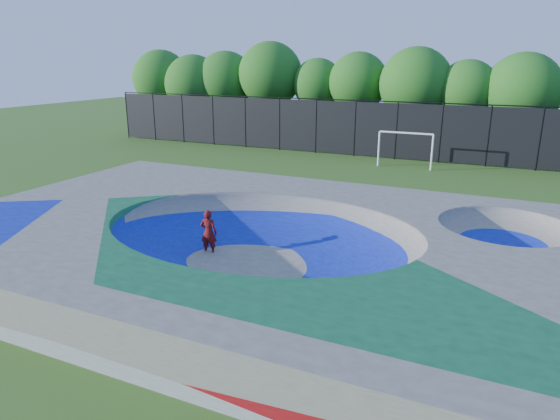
# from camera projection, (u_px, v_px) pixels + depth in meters

# --- Properties ---
(ground) EXTENTS (120.00, 120.00, 0.00)m
(ground) POSITION_uv_depth(u_px,v_px,m) (261.00, 266.00, 17.17)
(ground) COLOR #325818
(ground) RESTS_ON ground
(skate_deck) EXTENTS (22.00, 14.00, 1.50)m
(skate_deck) POSITION_uv_depth(u_px,v_px,m) (260.00, 245.00, 16.95)
(skate_deck) COLOR gray
(skate_deck) RESTS_ON ground
(skater) EXTENTS (0.68, 0.51, 1.69)m
(skater) POSITION_uv_depth(u_px,v_px,m) (209.00, 232.00, 17.93)
(skater) COLOR #B7140E
(skater) RESTS_ON ground
(skateboard) EXTENTS (0.81, 0.41, 0.05)m
(skateboard) POSITION_uv_depth(u_px,v_px,m) (210.00, 254.00, 18.17)
(skateboard) COLOR black
(skateboard) RESTS_ON ground
(soccer_goal) EXTENTS (3.54, 0.12, 2.34)m
(soccer_goal) POSITION_uv_depth(u_px,v_px,m) (405.00, 143.00, 32.12)
(soccer_goal) COLOR white
(soccer_goal) RESTS_ON ground
(fence) EXTENTS (48.09, 0.09, 4.04)m
(fence) POSITION_uv_depth(u_px,v_px,m) (396.00, 130.00, 34.80)
(fence) COLOR black
(fence) RESTS_ON ground
(treeline) EXTENTS (52.16, 6.61, 8.30)m
(treeline) POSITION_uv_depth(u_px,v_px,m) (367.00, 85.00, 39.25)
(treeline) COLOR #4B3625
(treeline) RESTS_ON ground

